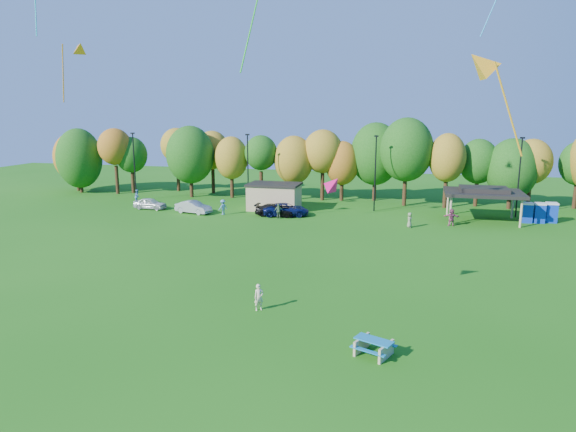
% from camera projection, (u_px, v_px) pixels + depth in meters
% --- Properties ---
extents(ground, '(160.00, 160.00, 0.00)m').
position_uv_depth(ground, '(266.00, 364.00, 24.70)').
color(ground, '#19600F').
rests_on(ground, ground).
extents(tree_line, '(93.57, 10.55, 11.15)m').
position_uv_depth(tree_line, '(355.00, 158.00, 67.03)').
color(tree_line, black).
rests_on(tree_line, ground).
extents(lamp_posts, '(64.50, 0.25, 9.09)m').
position_uv_depth(lamp_posts, '(375.00, 171.00, 61.28)').
color(lamp_posts, black).
rests_on(lamp_posts, ground).
extents(utility_building, '(6.30, 4.30, 3.25)m').
position_uv_depth(utility_building, '(274.00, 196.00, 62.84)').
color(utility_building, tan).
rests_on(utility_building, ground).
extents(pavilion, '(8.20, 6.20, 3.77)m').
position_uv_depth(pavilion, '(484.00, 192.00, 55.96)').
color(pavilion, tan).
rests_on(pavilion, ground).
extents(porta_potties, '(3.75, 1.77, 2.18)m').
position_uv_depth(porta_potties, '(539.00, 213.00, 55.66)').
color(porta_potties, '#0D33B1').
rests_on(porta_potties, ground).
extents(picnic_table, '(2.35, 2.17, 0.82)m').
position_uv_depth(picnic_table, '(374.00, 346.00, 25.55)').
color(picnic_table, tan).
rests_on(picnic_table, ground).
extents(kite_flyer, '(0.72, 0.68, 1.65)m').
position_uv_depth(kite_flyer, '(259.00, 297.00, 31.22)').
color(kite_flyer, beige).
rests_on(kite_flyer, ground).
extents(car_a, '(4.10, 1.74, 1.38)m').
position_uv_depth(car_a, '(150.00, 204.00, 63.31)').
color(car_a, silver).
rests_on(car_a, ground).
extents(car_b, '(4.70, 2.55, 1.47)m').
position_uv_depth(car_b, '(193.00, 207.00, 60.71)').
color(car_b, '#A8A8AD').
rests_on(car_b, ground).
extents(car_c, '(5.71, 3.54, 1.48)m').
position_uv_depth(car_c, '(286.00, 210.00, 59.20)').
color(car_c, '#0C154B').
rests_on(car_c, ground).
extents(car_d, '(4.81, 2.02, 1.39)m').
position_uv_depth(car_d, '(276.00, 210.00, 59.09)').
color(car_d, black).
rests_on(car_d, ground).
extents(far_person_1, '(1.19, 1.33, 1.79)m').
position_uv_depth(far_person_1, '(223.00, 207.00, 59.85)').
color(far_person_1, teal).
rests_on(far_person_1, ground).
extents(far_person_2, '(0.98, 1.10, 1.86)m').
position_uv_depth(far_person_2, '(137.00, 197.00, 66.93)').
color(far_person_2, '#5286B5').
rests_on(far_person_2, ground).
extents(far_person_3, '(0.54, 0.80, 1.59)m').
position_uv_depth(far_person_3, '(410.00, 220.00, 53.29)').
color(far_person_3, '#77855B').
rests_on(far_person_3, ground).
extents(far_person_4, '(1.73, 0.62, 1.84)m').
position_uv_depth(far_person_4, '(451.00, 217.00, 54.09)').
color(far_person_4, '#A6456D').
rests_on(far_person_4, ground).
extents(far_person_5, '(1.08, 0.68, 1.71)m').
position_uv_depth(far_person_5, '(279.00, 211.00, 57.75)').
color(far_person_5, '#4E7547').
rests_on(far_person_5, ground).
extents(kite_0, '(1.68, 1.51, 1.36)m').
position_uv_depth(kite_0, '(333.00, 184.00, 29.89)').
color(kite_0, '#C60B58').
extents(kite_2, '(3.51, 1.77, 5.65)m').
position_uv_depth(kite_2, '(481.00, 65.00, 26.02)').
color(kite_2, orange).
extents(kite_7, '(2.79, 2.72, 5.45)m').
position_uv_depth(kite_7, '(79.00, 48.00, 43.84)').
color(kite_7, orange).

